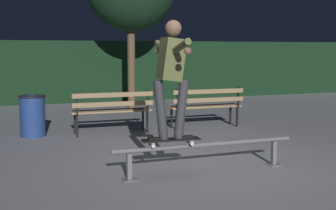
{
  "coord_description": "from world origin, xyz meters",
  "views": [
    {
      "loc": [
        -2.62,
        -5.71,
        1.68
      ],
      "look_at": [
        -0.26,
        0.61,
        0.85
      ],
      "focal_mm": 48.49,
      "sensor_mm": 36.0,
      "label": 1
    }
  ],
  "objects_px": {
    "skateboarder": "(171,69)",
    "park_bench_leftmost": "(112,107)",
    "skateboard": "(171,140)",
    "park_bench_left_center": "(206,103)",
    "grind_rail": "(206,149)",
    "trash_can": "(33,115)"
  },
  "relations": [
    {
      "from": "skateboarder",
      "to": "park_bench_leftmost",
      "type": "xyz_separation_m",
      "value": [
        -0.03,
        3.2,
        -0.88
      ]
    },
    {
      "from": "skateboard",
      "to": "park_bench_left_center",
      "type": "distance_m",
      "value": 3.79
    },
    {
      "from": "grind_rail",
      "to": "park_bench_left_center",
      "type": "height_order",
      "value": "park_bench_left_center"
    },
    {
      "from": "grind_rail",
      "to": "trash_can",
      "type": "relative_size",
      "value": 3.33
    },
    {
      "from": "skateboard",
      "to": "trash_can",
      "type": "bearing_deg",
      "value": 113.34
    },
    {
      "from": "skateboard",
      "to": "skateboarder",
      "type": "distance_m",
      "value": 0.94
    },
    {
      "from": "skateboarder",
      "to": "park_bench_leftmost",
      "type": "bearing_deg",
      "value": 90.53
    },
    {
      "from": "skateboard",
      "to": "trash_can",
      "type": "distance_m",
      "value": 3.84
    },
    {
      "from": "grind_rail",
      "to": "skateboard",
      "type": "height_order",
      "value": "skateboard"
    },
    {
      "from": "park_bench_left_center",
      "to": "skateboarder",
      "type": "bearing_deg",
      "value": -122.37
    },
    {
      "from": "grind_rail",
      "to": "park_bench_leftmost",
      "type": "distance_m",
      "value": 3.25
    },
    {
      "from": "grind_rail",
      "to": "trash_can",
      "type": "distance_m",
      "value": 4.07
    },
    {
      "from": "grind_rail",
      "to": "skateboarder",
      "type": "xyz_separation_m",
      "value": [
        -0.51,
        -0.0,
        1.1
      ]
    },
    {
      "from": "grind_rail",
      "to": "skateboard",
      "type": "distance_m",
      "value": 0.54
    },
    {
      "from": "park_bench_leftmost",
      "to": "park_bench_left_center",
      "type": "relative_size",
      "value": 1.0
    },
    {
      "from": "skateboarder",
      "to": "park_bench_leftmost",
      "type": "relative_size",
      "value": 0.97
    },
    {
      "from": "skateboard",
      "to": "skateboarder",
      "type": "height_order",
      "value": "skateboarder"
    },
    {
      "from": "trash_can",
      "to": "park_bench_leftmost",
      "type": "bearing_deg",
      "value": -12.41
    },
    {
      "from": "park_bench_leftmost",
      "to": "skateboard",
      "type": "bearing_deg",
      "value": -89.52
    },
    {
      "from": "grind_rail",
      "to": "skateboarder",
      "type": "relative_size",
      "value": 1.71
    },
    {
      "from": "skateboarder",
      "to": "trash_can",
      "type": "height_order",
      "value": "skateboarder"
    },
    {
      "from": "grind_rail",
      "to": "skateboard",
      "type": "relative_size",
      "value": 3.36
    }
  ]
}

